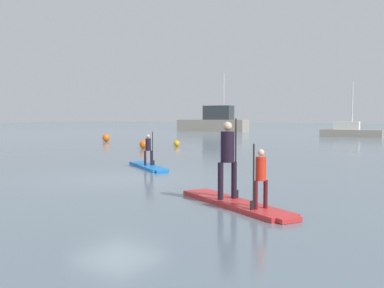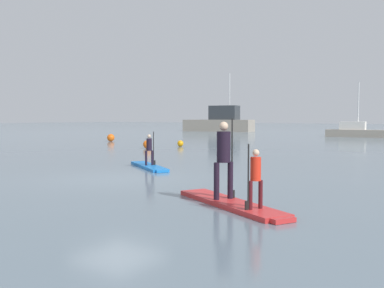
{
  "view_description": "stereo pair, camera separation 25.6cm",
  "coord_description": "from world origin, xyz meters",
  "px_view_note": "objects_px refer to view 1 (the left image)",
  "views": [
    {
      "loc": [
        9.53,
        -9.96,
        1.93
      ],
      "look_at": [
        1.2,
        2.27,
        1.02
      ],
      "focal_mm": 41.53,
      "sensor_mm": 36.0,
      "label": 1
    },
    {
      "loc": [
        9.74,
        -9.81,
        1.93
      ],
      "look_at": [
        1.2,
        2.27,
        1.02
      ],
      "focal_mm": 41.53,
      "sensor_mm": 36.0,
      "label": 2
    }
  ],
  "objects_px": {
    "paddleboard_far": "(236,204)",
    "paddler_adult": "(228,155)",
    "paddler_child_solo": "(148,148)",
    "mooring_buoy_far": "(177,143)",
    "motor_boat_small_navy": "(350,131)",
    "fishing_boat_green_midground": "(214,122)",
    "paddleboard_near": "(148,167)",
    "paddler_child_front": "(260,175)",
    "mooring_buoy_near": "(106,138)",
    "mooring_buoy_mid": "(144,144)"
  },
  "relations": [
    {
      "from": "paddleboard_far",
      "to": "paddler_adult",
      "type": "xyz_separation_m",
      "value": [
        -0.29,
        0.16,
        1.04
      ]
    },
    {
      "from": "paddler_child_solo",
      "to": "mooring_buoy_far",
      "type": "bearing_deg",
      "value": 121.25
    },
    {
      "from": "motor_boat_small_navy",
      "to": "fishing_boat_green_midground",
      "type": "bearing_deg",
      "value": 160.97
    },
    {
      "from": "paddleboard_far",
      "to": "motor_boat_small_navy",
      "type": "height_order",
      "value": "motor_boat_small_navy"
    },
    {
      "from": "paddleboard_near",
      "to": "paddler_child_front",
      "type": "relative_size",
      "value": 2.37
    },
    {
      "from": "paddleboard_near",
      "to": "mooring_buoy_near",
      "type": "height_order",
      "value": "mooring_buoy_near"
    },
    {
      "from": "paddleboard_far",
      "to": "mooring_buoy_mid",
      "type": "height_order",
      "value": "mooring_buoy_mid"
    },
    {
      "from": "fishing_boat_green_midground",
      "to": "mooring_buoy_near",
      "type": "distance_m",
      "value": 26.2
    },
    {
      "from": "paddleboard_near",
      "to": "paddler_child_solo",
      "type": "bearing_deg",
      "value": 33.71
    },
    {
      "from": "mooring_buoy_near",
      "to": "mooring_buoy_far",
      "type": "bearing_deg",
      "value": -11.65
    },
    {
      "from": "paddleboard_near",
      "to": "fishing_boat_green_midground",
      "type": "relative_size",
      "value": 0.32
    },
    {
      "from": "paddler_child_solo",
      "to": "fishing_boat_green_midground",
      "type": "xyz_separation_m",
      "value": [
        -20.09,
        37.6,
        0.47
      ]
    },
    {
      "from": "fishing_boat_green_midground",
      "to": "mooring_buoy_near",
      "type": "height_order",
      "value": "fishing_boat_green_midground"
    },
    {
      "from": "paddleboard_far",
      "to": "fishing_boat_green_midground",
      "type": "bearing_deg",
      "value": 121.98
    },
    {
      "from": "mooring_buoy_near",
      "to": "mooring_buoy_mid",
      "type": "relative_size",
      "value": 1.15
    },
    {
      "from": "paddleboard_near",
      "to": "mooring_buoy_mid",
      "type": "height_order",
      "value": "mooring_buoy_mid"
    },
    {
      "from": "fishing_boat_green_midground",
      "to": "paddleboard_far",
      "type": "bearing_deg",
      "value": -58.02
    },
    {
      "from": "motor_boat_small_navy",
      "to": "paddleboard_far",
      "type": "bearing_deg",
      "value": -79.01
    },
    {
      "from": "paddleboard_near",
      "to": "paddler_child_front",
      "type": "height_order",
      "value": "paddler_child_front"
    },
    {
      "from": "paddleboard_near",
      "to": "mooring_buoy_far",
      "type": "xyz_separation_m",
      "value": [
        -6.29,
        10.39,
        0.15
      ]
    },
    {
      "from": "mooring_buoy_far",
      "to": "paddler_child_solo",
      "type": "bearing_deg",
      "value": -58.75
    },
    {
      "from": "mooring_buoy_near",
      "to": "paddleboard_near",
      "type": "bearing_deg",
      "value": -39.99
    },
    {
      "from": "paddleboard_far",
      "to": "paddleboard_near",
      "type": "bearing_deg",
      "value": 144.18
    },
    {
      "from": "paddler_child_solo",
      "to": "fishing_boat_green_midground",
      "type": "height_order",
      "value": "fishing_boat_green_midground"
    },
    {
      "from": "paddler_adult",
      "to": "paddler_child_front",
      "type": "bearing_deg",
      "value": -27.75
    },
    {
      "from": "mooring_buoy_far",
      "to": "paddleboard_near",
      "type": "bearing_deg",
      "value": -58.81
    },
    {
      "from": "paddler_child_solo",
      "to": "paddler_child_front",
      "type": "distance_m",
      "value": 8.49
    },
    {
      "from": "fishing_boat_green_midground",
      "to": "motor_boat_small_navy",
      "type": "bearing_deg",
      "value": -19.03
    },
    {
      "from": "mooring_buoy_mid",
      "to": "motor_boat_small_navy",
      "type": "bearing_deg",
      "value": 75.07
    },
    {
      "from": "fishing_boat_green_midground",
      "to": "motor_boat_small_navy",
      "type": "height_order",
      "value": "fishing_boat_green_midground"
    },
    {
      "from": "motor_boat_small_navy",
      "to": "mooring_buoy_far",
      "type": "distance_m",
      "value": 21.29
    },
    {
      "from": "mooring_buoy_mid",
      "to": "fishing_boat_green_midground",
      "type": "bearing_deg",
      "value": 113.89
    },
    {
      "from": "motor_boat_small_navy",
      "to": "paddler_child_front",
      "type": "bearing_deg",
      "value": -77.94
    },
    {
      "from": "paddler_child_solo",
      "to": "mooring_buoy_mid",
      "type": "distance_m",
      "value": 10.37
    },
    {
      "from": "paddler_adult",
      "to": "paddler_child_front",
      "type": "relative_size",
      "value": 1.38
    },
    {
      "from": "paddler_adult",
      "to": "mooring_buoy_near",
      "type": "bearing_deg",
      "value": 141.08
    },
    {
      "from": "paddleboard_near",
      "to": "mooring_buoy_far",
      "type": "relative_size",
      "value": 7.65
    },
    {
      "from": "paddler_child_solo",
      "to": "mooring_buoy_near",
      "type": "height_order",
      "value": "paddler_child_solo"
    },
    {
      "from": "paddleboard_far",
      "to": "paddler_adult",
      "type": "distance_m",
      "value": 1.09
    },
    {
      "from": "mooring_buoy_mid",
      "to": "paddleboard_near",
      "type": "bearing_deg",
      "value": -48.54
    },
    {
      "from": "mooring_buoy_near",
      "to": "paddler_child_front",
      "type": "bearing_deg",
      "value": -38.43
    },
    {
      "from": "paddleboard_near",
      "to": "mooring_buoy_near",
      "type": "relative_size",
      "value": 5.25
    },
    {
      "from": "paddler_child_front",
      "to": "mooring_buoy_far",
      "type": "bearing_deg",
      "value": 130.97
    },
    {
      "from": "paddleboard_far",
      "to": "paddler_child_front",
      "type": "xyz_separation_m",
      "value": [
        0.77,
        -0.4,
        0.72
      ]
    },
    {
      "from": "paddleboard_near",
      "to": "fishing_boat_green_midground",
      "type": "xyz_separation_m",
      "value": [
        -20.08,
        37.61,
        1.18
      ]
    },
    {
      "from": "mooring_buoy_near",
      "to": "mooring_buoy_far",
      "type": "xyz_separation_m",
      "value": [
        8.08,
        -1.67,
        -0.09
      ]
    },
    {
      "from": "paddler_child_solo",
      "to": "paddleboard_near",
      "type": "bearing_deg",
      "value": -146.29
    },
    {
      "from": "paddler_adult",
      "to": "paddleboard_near",
      "type": "bearing_deg",
      "value": 143.82
    },
    {
      "from": "fishing_boat_green_midground",
      "to": "mooring_buoy_mid",
      "type": "distance_m",
      "value": 32.66
    },
    {
      "from": "paddler_adult",
      "to": "mooring_buoy_mid",
      "type": "distance_m",
      "value": 17.59
    }
  ]
}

